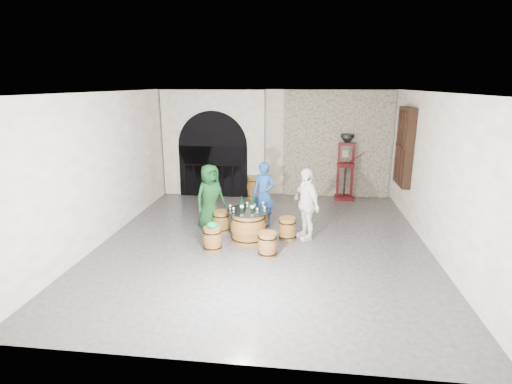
# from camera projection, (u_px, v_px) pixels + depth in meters

# --- Properties ---
(ground) EXTENTS (8.00, 8.00, 0.00)m
(ground) POSITION_uv_depth(u_px,v_px,m) (264.00, 242.00, 8.79)
(ground) COLOR #2F2F32
(ground) RESTS_ON ground
(wall_back) EXTENTS (8.00, 0.00, 8.00)m
(wall_back) POSITION_uv_depth(u_px,v_px,m) (277.00, 143.00, 12.20)
(wall_back) COLOR white
(wall_back) RESTS_ON ground
(wall_front) EXTENTS (8.00, 0.00, 8.00)m
(wall_front) POSITION_uv_depth(u_px,v_px,m) (229.00, 245.00, 4.54)
(wall_front) COLOR white
(wall_front) RESTS_ON ground
(wall_left) EXTENTS (0.00, 8.00, 8.00)m
(wall_left) POSITION_uv_depth(u_px,v_px,m) (106.00, 167.00, 8.78)
(wall_left) COLOR white
(wall_left) RESTS_ON ground
(wall_right) EXTENTS (0.00, 8.00, 8.00)m
(wall_right) POSITION_uv_depth(u_px,v_px,m) (438.00, 175.00, 7.97)
(wall_right) COLOR white
(wall_right) RESTS_ON ground
(ceiling) EXTENTS (8.00, 8.00, 0.00)m
(ceiling) POSITION_uv_depth(u_px,v_px,m) (264.00, 92.00, 7.95)
(ceiling) COLOR beige
(ceiling) RESTS_ON wall_back
(stone_facing_panel) EXTENTS (3.20, 0.12, 3.18)m
(stone_facing_panel) POSITION_uv_depth(u_px,v_px,m) (337.00, 145.00, 11.94)
(stone_facing_panel) COLOR #A0987F
(stone_facing_panel) RESTS_ON ground
(arched_opening) EXTENTS (3.10, 0.60, 3.19)m
(arched_opening) POSITION_uv_depth(u_px,v_px,m) (214.00, 144.00, 12.18)
(arched_opening) COLOR white
(arched_opening) RESTS_ON ground
(shuttered_window) EXTENTS (0.23, 1.10, 2.00)m
(shuttered_window) POSITION_uv_depth(u_px,v_px,m) (404.00, 147.00, 10.23)
(shuttered_window) COLOR black
(shuttered_window) RESTS_ON wall_right
(barrel_table) EXTENTS (0.93, 0.93, 0.72)m
(barrel_table) POSITION_uv_depth(u_px,v_px,m) (248.00, 226.00, 8.73)
(barrel_table) COLOR brown
(barrel_table) RESTS_ON ground
(barrel_stool_left) EXTENTS (0.39, 0.39, 0.50)m
(barrel_stool_left) POSITION_uv_depth(u_px,v_px,m) (221.00, 221.00, 9.33)
(barrel_stool_left) COLOR brown
(barrel_stool_left) RESTS_ON ground
(barrel_stool_far) EXTENTS (0.39, 0.39, 0.50)m
(barrel_stool_far) POSITION_uv_depth(u_px,v_px,m) (260.00, 218.00, 9.56)
(barrel_stool_far) COLOR brown
(barrel_stool_far) RESTS_ON ground
(barrel_stool_right) EXTENTS (0.39, 0.39, 0.50)m
(barrel_stool_right) POSITION_uv_depth(u_px,v_px,m) (287.00, 229.00, 8.87)
(barrel_stool_right) COLOR brown
(barrel_stool_right) RESTS_ON ground
(barrel_stool_near_right) EXTENTS (0.39, 0.39, 0.50)m
(barrel_stool_near_right) POSITION_uv_depth(u_px,v_px,m) (267.00, 244.00, 8.01)
(barrel_stool_near_right) COLOR brown
(barrel_stool_near_right) RESTS_ON ground
(barrel_stool_near_left) EXTENTS (0.39, 0.39, 0.50)m
(barrel_stool_near_left) POSITION_uv_depth(u_px,v_px,m) (213.00, 239.00, 8.30)
(barrel_stool_near_left) COLOR brown
(barrel_stool_near_left) RESTS_ON ground
(green_cap) EXTENTS (0.26, 0.22, 0.12)m
(green_cap) POSITION_uv_depth(u_px,v_px,m) (212.00, 225.00, 8.22)
(green_cap) COLOR #0C8B3E
(green_cap) RESTS_ON barrel_stool_near_left
(person_green) EXTENTS (0.88, 0.89, 1.56)m
(person_green) POSITION_uv_depth(u_px,v_px,m) (210.00, 197.00, 9.43)
(person_green) COLOR #103A18
(person_green) RESTS_ON ground
(person_blue) EXTENTS (0.66, 0.54, 1.56)m
(person_blue) POSITION_uv_depth(u_px,v_px,m) (264.00, 194.00, 9.67)
(person_blue) COLOR navy
(person_blue) RESTS_ON ground
(person_white) EXTENTS (0.82, 1.01, 1.61)m
(person_white) POSITION_uv_depth(u_px,v_px,m) (306.00, 204.00, 8.78)
(person_white) COLOR white
(person_white) RESTS_ON ground
(wine_bottle_left) EXTENTS (0.08, 0.08, 0.32)m
(wine_bottle_left) POSITION_uv_depth(u_px,v_px,m) (242.00, 205.00, 8.56)
(wine_bottle_left) COLOR black
(wine_bottle_left) RESTS_ON barrel_table
(wine_bottle_center) EXTENTS (0.08, 0.08, 0.32)m
(wine_bottle_center) POSITION_uv_depth(u_px,v_px,m) (252.00, 205.00, 8.55)
(wine_bottle_center) COLOR black
(wine_bottle_center) RESTS_ON barrel_table
(wine_bottle_right) EXTENTS (0.08, 0.08, 0.32)m
(wine_bottle_right) POSITION_uv_depth(u_px,v_px,m) (253.00, 203.00, 8.66)
(wine_bottle_right) COLOR black
(wine_bottle_right) RESTS_ON barrel_table
(tasting_glass_a) EXTENTS (0.05, 0.05, 0.10)m
(tasting_glass_a) POSITION_uv_depth(u_px,v_px,m) (234.00, 210.00, 8.50)
(tasting_glass_a) COLOR #A75F20
(tasting_glass_a) RESTS_ON barrel_table
(tasting_glass_b) EXTENTS (0.05, 0.05, 0.10)m
(tasting_glass_b) POSITION_uv_depth(u_px,v_px,m) (265.00, 209.00, 8.56)
(tasting_glass_b) COLOR #A75F20
(tasting_glass_b) RESTS_ON barrel_table
(tasting_glass_c) EXTENTS (0.05, 0.05, 0.10)m
(tasting_glass_c) POSITION_uv_depth(u_px,v_px,m) (247.00, 204.00, 8.88)
(tasting_glass_c) COLOR #A75F20
(tasting_glass_c) RESTS_ON barrel_table
(tasting_glass_d) EXTENTS (0.05, 0.05, 0.10)m
(tasting_glass_d) POSITION_uv_depth(u_px,v_px,m) (263.00, 204.00, 8.89)
(tasting_glass_d) COLOR #A75F20
(tasting_glass_d) RESTS_ON barrel_table
(tasting_glass_e) EXTENTS (0.05, 0.05, 0.10)m
(tasting_glass_e) POSITION_uv_depth(u_px,v_px,m) (257.00, 210.00, 8.47)
(tasting_glass_e) COLOR #A75F20
(tasting_glass_e) RESTS_ON barrel_table
(tasting_glass_f) EXTENTS (0.05, 0.05, 0.10)m
(tasting_glass_f) POSITION_uv_depth(u_px,v_px,m) (230.00, 207.00, 8.69)
(tasting_glass_f) COLOR #A75F20
(tasting_glass_f) RESTS_ON barrel_table
(side_barrel) EXTENTS (0.52, 0.52, 0.70)m
(side_barrel) POSITION_uv_depth(u_px,v_px,m) (255.00, 187.00, 12.05)
(side_barrel) COLOR brown
(side_barrel) RESTS_ON ground
(corking_press) EXTENTS (0.80, 0.44, 1.95)m
(corking_press) POSITION_uv_depth(u_px,v_px,m) (346.00, 162.00, 11.72)
(corking_press) COLOR #4F0D13
(corking_press) RESTS_ON ground
(control_box) EXTENTS (0.18, 0.10, 0.22)m
(control_box) POSITION_uv_depth(u_px,v_px,m) (345.00, 153.00, 11.90)
(control_box) COLOR silver
(control_box) RESTS_ON wall_back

